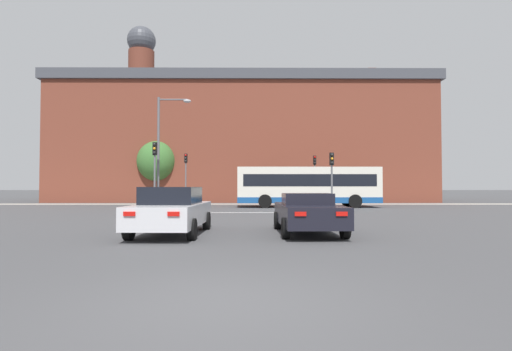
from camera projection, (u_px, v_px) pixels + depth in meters
ground_plane at (221, 304)px, 5.25m from camera, size 400.00×400.00×0.00m
stop_line_strip at (246, 213)px, 24.07m from camera, size 8.92×0.30×0.01m
far_pavement at (249, 204)px, 36.04m from camera, size 69.91×2.50×0.01m
brick_civic_building at (242, 143)px, 46.36m from camera, size 40.06×15.38×20.32m
car_saloon_left at (172, 210)px, 13.02m from camera, size 2.16×4.84×1.55m
car_roadster_right at (308, 213)px, 13.28m from camera, size 2.09×4.60×1.33m
bus_crossing_lead at (308, 186)px, 30.69m from camera, size 10.76×2.77×3.05m
traffic_light_far_left at (186, 171)px, 35.17m from camera, size 0.26×0.31×4.50m
traffic_light_near_right at (332, 171)px, 25.34m from camera, size 0.26×0.31×3.74m
traffic_light_far_right at (315, 172)px, 35.18m from camera, size 0.26×0.31×4.33m
traffic_light_near_left at (155, 165)px, 24.90m from camera, size 0.26×0.31×4.34m
street_lamp_junction at (164, 141)px, 25.89m from camera, size 2.19×0.36×7.40m
pedestrian_waiting at (277, 194)px, 35.91m from camera, size 0.44×0.44×1.56m
tree_by_building at (156, 161)px, 39.06m from camera, size 3.73×3.73×6.05m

